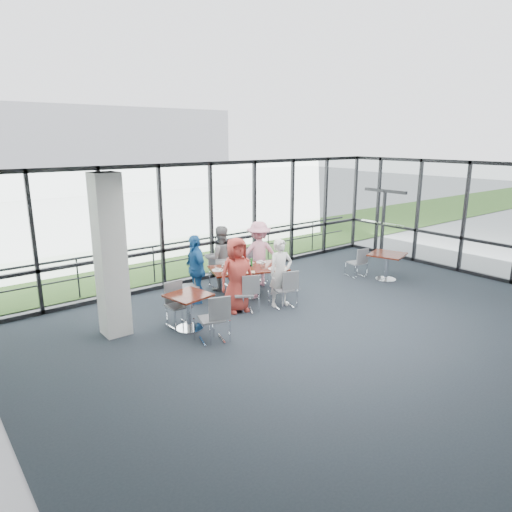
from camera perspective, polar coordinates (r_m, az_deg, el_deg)
floor at (r=9.39m, az=11.68°, el=-9.75°), size 12.00×10.00×0.02m
ceiling at (r=8.60m, az=12.79°, el=10.15°), size 12.00×10.00×0.04m
wall_left at (r=5.88m, az=-29.24°, el=-9.47°), size 0.10×10.00×3.20m
curtain_wall_back at (r=12.55m, az=-5.62°, el=4.35°), size 12.00×0.10×3.20m
curtain_wall_right at (r=13.95m, az=28.22°, el=3.71°), size 0.10×10.00×3.20m
exit_door at (r=15.87m, az=15.59°, el=4.01°), size 0.12×1.60×2.10m
structural_column at (r=9.22m, az=-17.75°, el=-0.01°), size 0.50×0.50×3.20m
apron at (r=17.22m, az=-14.56°, el=1.23°), size 80.00×70.00×0.02m
grass_strip at (r=15.45m, az=-11.53°, el=0.02°), size 80.00×5.00×0.01m
hangar_main at (r=38.91m, az=-22.96°, el=12.25°), size 24.00×10.00×6.00m
guard_rail at (r=13.29m, az=-6.91°, el=0.03°), size 12.00×0.06×0.06m
main_table at (r=11.13m, az=-0.96°, el=-2.10°), size 2.05×1.55×0.75m
side_table_left at (r=9.36m, az=-8.43°, el=-5.54°), size 0.89×0.89×0.75m
side_table_right at (r=12.96m, az=16.07°, el=-0.19°), size 1.11×1.11×0.75m
diner_near_left at (r=10.17m, az=-2.42°, el=-2.37°), size 0.90×0.66×1.70m
diner_near_right at (r=10.52m, az=3.09°, el=-2.12°), size 0.66×0.54×1.59m
diner_far_left at (r=11.64m, az=-4.48°, el=-0.29°), size 0.94×0.78×1.67m
diner_far_right at (r=11.95m, az=0.34°, el=0.27°), size 1.25×1.02×1.72m
diner_end at (r=10.80m, az=-7.58°, el=-1.63°), size 0.66×1.03×1.64m
chair_main_nl at (r=10.23m, az=-1.60°, el=-4.76°), size 0.56×0.56×0.85m
chair_main_nr at (r=10.55m, az=3.42°, el=-4.15°), size 0.53×0.53×0.86m
chair_main_fl at (r=11.87m, az=-4.39°, el=-1.98°), size 0.50×0.50×0.88m
chair_main_fr at (r=12.23m, az=-0.03°, el=-1.36°), size 0.53×0.53×0.91m
chair_main_end at (r=10.86m, az=-8.28°, el=-3.79°), size 0.53×0.53×0.84m
chair_spare_la at (r=8.82m, az=-5.56°, el=-7.84°), size 0.56×0.56×0.91m
chair_spare_lb at (r=9.61m, az=-9.69°, el=-6.11°), size 0.46×0.46×0.90m
chair_spare_r at (r=13.12m, az=12.42°, el=-0.83°), size 0.48×0.48×0.81m
plate_nl at (r=10.61m, az=-2.99°, el=-2.17°), size 0.26×0.26×0.01m
plate_nr at (r=10.96m, az=2.15°, el=-1.62°), size 0.24×0.24×0.01m
plate_fl at (r=11.28m, az=-3.70°, el=-1.17°), size 0.25×0.25×0.01m
plate_fr at (r=11.53m, az=0.63°, el=-0.78°), size 0.26×0.26×0.01m
plate_end at (r=10.89m, az=-4.82°, el=-1.77°), size 0.28×0.28×0.01m
tumbler_a at (r=10.75m, az=-1.83°, el=-1.63°), size 0.06×0.06×0.13m
tumbler_b at (r=11.04m, az=0.89°, el=-1.15°), size 0.07×0.07×0.14m
tumbler_c at (r=11.31m, az=-0.87°, el=-0.76°), size 0.07×0.07×0.14m
tumbler_d at (r=10.80m, az=-4.18°, el=-1.53°), size 0.07×0.07×0.15m
menu_a at (r=10.71m, az=-0.87°, el=-2.02°), size 0.34×0.31×0.00m
menu_b at (r=11.05m, az=3.29°, el=-1.52°), size 0.32×0.35×0.00m
menu_c at (r=11.47m, az=-0.91°, el=-0.90°), size 0.34×0.29×0.00m
condiment_caddy at (r=11.20m, az=-0.77°, el=-1.19°), size 0.10×0.07×0.04m
ketchup_bottle at (r=11.15m, az=-0.99°, el=-0.88°), size 0.06×0.06×0.18m
green_bottle at (r=11.18m, az=-0.56°, el=-0.78°), size 0.05×0.05×0.20m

